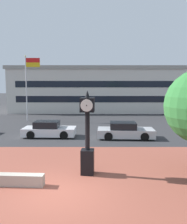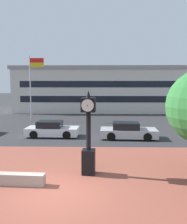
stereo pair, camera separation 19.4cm
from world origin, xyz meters
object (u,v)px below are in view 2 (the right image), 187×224
object	(u,v)px
street_clock	(89,137)
car_street_far	(52,130)
flagpole_primary	(32,82)
civic_building	(104,89)
car_street_mid	(128,131)

from	to	relation	value
street_clock	car_street_far	world-z (taller)	street_clock
street_clock	car_street_far	bearing A→B (deg)	116.42
street_clock	car_street_far	xyz separation A→B (m)	(-3.34, 8.15, -1.21)
flagpole_primary	civic_building	distance (m)	16.54
street_clock	car_street_far	distance (m)	8.89
car_street_far	civic_building	size ratio (longest dim) A/B	0.15
flagpole_primary	street_clock	bearing A→B (deg)	-66.58
car_street_far	flagpole_primary	size ratio (longest dim) A/B	0.57
car_street_far	flagpole_primary	distance (m)	10.09
flagpole_primary	civic_building	world-z (taller)	flagpole_primary
street_clock	civic_building	size ratio (longest dim) A/B	0.15
car_street_far	civic_building	xyz separation A→B (m)	(4.80, 22.51, 2.86)
flagpole_primary	car_street_mid	bearing A→B (deg)	-42.06
civic_building	car_street_far	bearing A→B (deg)	-102.03
street_clock	car_street_mid	world-z (taller)	street_clock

